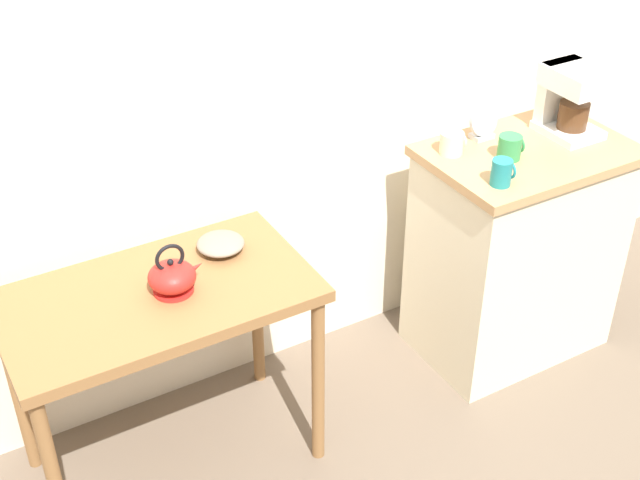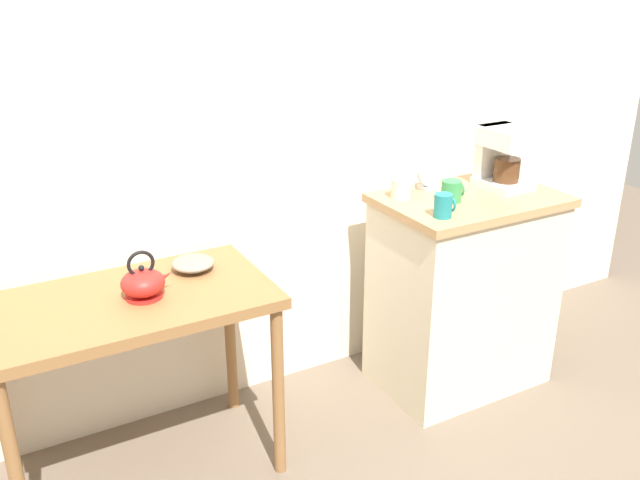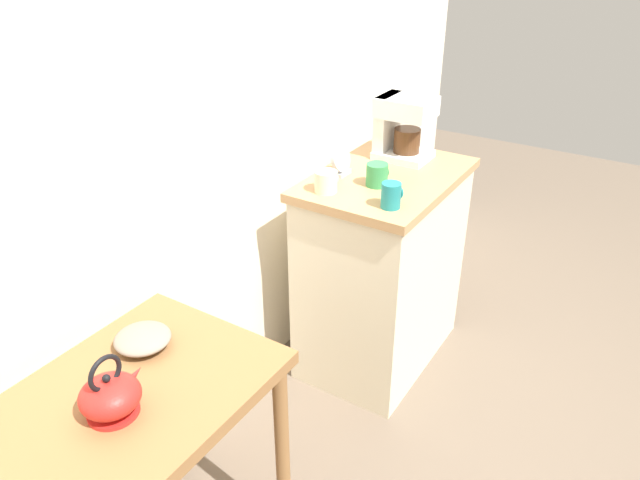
# 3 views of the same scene
# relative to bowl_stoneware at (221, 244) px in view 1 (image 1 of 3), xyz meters

# --- Properties ---
(ground_plane) EXTENTS (8.00, 8.00, 0.00)m
(ground_plane) POSITION_rel_bowl_stoneware_xyz_m (0.37, -0.14, -0.76)
(ground_plane) COLOR #6B5B4C
(back_wall) EXTENTS (4.40, 0.10, 2.80)m
(back_wall) POSITION_rel_bowl_stoneware_xyz_m (0.47, 0.28, 0.64)
(back_wall) COLOR beige
(back_wall) RESTS_ON ground_plane
(wooden_table) EXTENTS (0.96, 0.54, 0.73)m
(wooden_table) POSITION_rel_bowl_stoneware_xyz_m (-0.27, -0.10, -0.12)
(wooden_table) COLOR olive
(wooden_table) RESTS_ON ground_plane
(kitchen_counter) EXTENTS (0.75, 0.50, 0.88)m
(kitchen_counter) POSITION_rel_bowl_stoneware_xyz_m (1.15, -0.17, -0.32)
(kitchen_counter) COLOR beige
(kitchen_counter) RESTS_ON ground_plane
(bowl_stoneware) EXTENTS (0.16, 0.16, 0.05)m
(bowl_stoneware) POSITION_rel_bowl_stoneware_xyz_m (0.00, 0.00, 0.00)
(bowl_stoneware) COLOR gray
(bowl_stoneware) RESTS_ON wooden_table
(teakettle) EXTENTS (0.18, 0.15, 0.17)m
(teakettle) POSITION_rel_bowl_stoneware_xyz_m (-0.21, -0.13, 0.03)
(teakettle) COLOR red
(teakettle) RESTS_ON wooden_table
(coffee_maker) EXTENTS (0.18, 0.22, 0.26)m
(coffee_maker) POSITION_rel_bowl_stoneware_xyz_m (1.36, -0.12, 0.26)
(coffee_maker) COLOR white
(coffee_maker) RESTS_ON kitchen_counter
(mug_small_cream) EXTENTS (0.09, 0.08, 0.08)m
(mug_small_cream) POSITION_rel_bowl_stoneware_xyz_m (0.89, -0.05, 0.16)
(mug_small_cream) COLOR beige
(mug_small_cream) RESTS_ON kitchen_counter
(mug_tall_green) EXTENTS (0.09, 0.08, 0.09)m
(mug_tall_green) POSITION_rel_bowl_stoneware_xyz_m (1.04, -0.18, 0.16)
(mug_tall_green) COLOR #338C4C
(mug_tall_green) RESTS_ON kitchen_counter
(mug_dark_teal) EXTENTS (0.08, 0.07, 0.09)m
(mug_dark_teal) POSITION_rel_bowl_stoneware_xyz_m (0.89, -0.31, 0.17)
(mug_dark_teal) COLOR teal
(mug_dark_teal) RESTS_ON kitchen_counter
(table_clock) EXTENTS (0.12, 0.06, 0.13)m
(table_clock) POSITION_rel_bowl_stoneware_xyz_m (1.06, -0.01, 0.18)
(table_clock) COLOR #B2B5BA
(table_clock) RESTS_ON kitchen_counter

